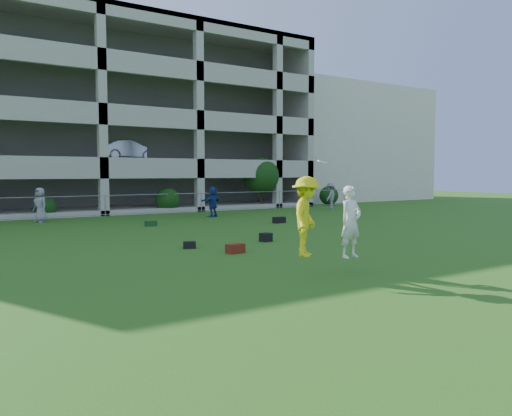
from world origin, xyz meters
TOP-DOWN VIEW (x-y plane):
  - ground at (0.00, 0.00)m, footprint 100.00×100.00m
  - stucco_building at (23.00, 28.00)m, footprint 16.00×14.00m
  - bystander_c at (-3.69, 17.15)m, footprint 0.86×0.99m
  - bystander_d at (4.83, 15.25)m, footprint 1.61×1.09m
  - bystander_f at (14.35, 16.37)m, footprint 1.32×1.13m
  - bag_red_a at (-0.42, 3.78)m, footprint 0.58×0.37m
  - bag_black_b at (-1.18, 5.40)m, footprint 0.47×0.39m
  - crate_d at (1.77, 5.40)m, footprint 0.40×0.40m
  - bag_black_e at (5.93, 10.47)m, footprint 0.60×0.30m
  - bag_green_g at (0.20, 12.46)m, footprint 0.51×0.33m
  - frisbee_contest at (-0.44, -0.04)m, footprint 2.15×1.32m
  - parking_garage at (-0.01, 27.70)m, footprint 30.00×14.00m
  - fence at (0.00, 19.00)m, footprint 36.06×0.06m
  - shrub_row at (4.59, 19.70)m, footprint 34.38×2.52m

SIDE VIEW (x-z plane):
  - ground at x=0.00m, z-range 0.00..0.00m
  - bag_black_b at x=-1.18m, z-range 0.00..0.22m
  - bag_green_g at x=0.20m, z-range 0.00..0.25m
  - bag_red_a at x=-0.42m, z-range 0.00..0.28m
  - crate_d at x=1.77m, z-range 0.00..0.30m
  - bag_black_e at x=5.93m, z-range 0.00..0.30m
  - fence at x=0.00m, z-range 0.01..1.21m
  - bystander_d at x=4.83m, z-range 0.00..1.67m
  - bystander_c at x=-3.69m, z-range 0.00..1.70m
  - bystander_f at x=14.35m, z-range 0.00..1.77m
  - frisbee_contest at x=-0.44m, z-range 0.18..2.54m
  - shrub_row at x=4.59m, z-range -0.24..3.26m
  - stucco_building at x=23.00m, z-range 0.00..10.00m
  - parking_garage at x=-0.01m, z-range 0.01..12.01m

